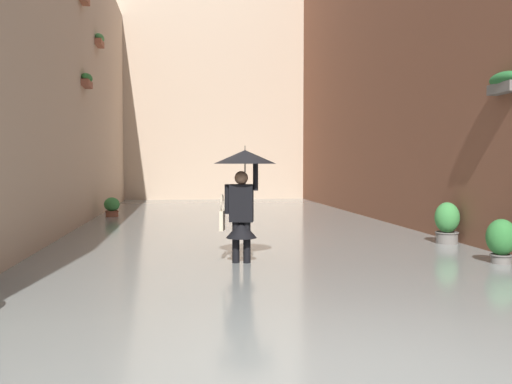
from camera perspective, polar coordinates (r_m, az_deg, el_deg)
ground_plane at (r=14.76m, az=-1.83°, el=-3.90°), size 60.00×60.00×0.00m
flood_water at (r=14.75m, az=-1.83°, el=-3.63°), size 9.04×27.32×0.14m
building_facade_left at (r=16.38m, az=16.63°, el=15.85°), size 2.04×25.32×10.91m
building_facade_right at (r=15.21m, az=-21.47°, el=11.95°), size 2.04×25.32×8.38m
building_facade_far at (r=26.69m, az=-4.40°, el=14.04°), size 11.84×1.80×13.84m
person_wading at (r=8.82m, az=-1.36°, el=0.86°), size 1.01×1.01×2.04m
potted_plant_near_right at (r=17.42m, az=-14.77°, el=-1.64°), size 0.47×0.47×0.73m
potted_plant_near_left at (r=11.74m, az=19.25°, el=-3.29°), size 0.49×0.49×0.98m
potted_plant_mid_left at (r=9.70m, az=24.16°, el=-4.75°), size 0.48×0.48×0.86m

